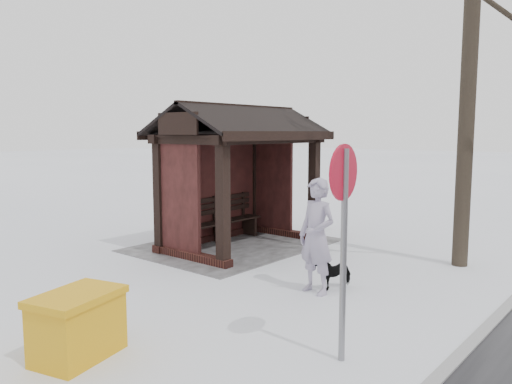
# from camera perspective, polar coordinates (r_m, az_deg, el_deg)

# --- Properties ---
(ground) EXTENTS (120.00, 120.00, 0.00)m
(ground) POSITION_cam_1_polar(r_m,az_deg,el_deg) (11.05, -1.71, -6.24)
(ground) COLOR white
(ground) RESTS_ON ground
(trampled_patch) EXTENTS (4.20, 3.20, 0.02)m
(trampled_patch) POSITION_cam_1_polar(r_m,az_deg,el_deg) (11.18, -2.48, -6.04)
(trampled_patch) COLOR gray
(trampled_patch) RESTS_ON ground
(bus_shelter) EXTENTS (3.60, 2.40, 3.09)m
(bus_shelter) POSITION_cam_1_polar(r_m,az_deg,el_deg) (10.87, -2.38, 5.08)
(bus_shelter) COLOR #3D1A16
(bus_shelter) RESTS_ON ground
(pedestrian) EXTENTS (0.53, 0.72, 1.80)m
(pedestrian) POSITION_cam_1_polar(r_m,az_deg,el_deg) (7.80, 6.95, -5.03)
(pedestrian) COLOR #9D93AC
(pedestrian) RESTS_ON ground
(dog) EXTENTS (0.68, 0.46, 0.52)m
(dog) POSITION_cam_1_polar(r_m,az_deg,el_deg) (8.22, 8.80, -9.04)
(dog) COLOR black
(dog) RESTS_ON ground
(grit_bin) EXTENTS (1.11, 0.89, 0.75)m
(grit_bin) POSITION_cam_1_polar(r_m,az_deg,el_deg) (6.05, -19.71, -14.11)
(grit_bin) COLOR #D3940C
(grit_bin) RESTS_ON ground
(road_sign) EXTENTS (0.61, 0.11, 2.38)m
(road_sign) POSITION_cam_1_polar(r_m,az_deg,el_deg) (5.40, 9.94, -1.65)
(road_sign) COLOR slate
(road_sign) RESTS_ON ground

